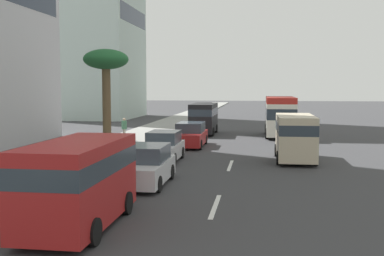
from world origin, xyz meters
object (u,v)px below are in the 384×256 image
(van_fifth, at_px, (295,135))
(palm_tree, at_px, (106,65))
(minibus_lead, at_px, (280,115))
(car_sixth, at_px, (190,135))
(car_fourth, at_px, (164,147))
(van_third, at_px, (79,178))
(van_second, at_px, (204,117))
(car_seventh, at_px, (146,166))
(pedestrian_near_lamp, at_px, (124,128))

(van_fifth, bearing_deg, palm_tree, 72.68)
(minibus_lead, bearing_deg, car_sixth, 138.97)
(car_fourth, bearing_deg, van_third, 0.15)
(palm_tree, bearing_deg, car_fourth, -135.49)
(minibus_lead, bearing_deg, van_fifth, -178.72)
(van_second, height_order, van_third, van_second)
(van_third, relative_size, van_fifth, 1.02)
(van_second, xyz_separation_m, van_fifth, (-13.54, -6.58, -0.06))
(van_second, distance_m, car_sixth, 8.33)
(car_fourth, height_order, van_fifth, van_fifth)
(van_second, bearing_deg, van_fifth, 25.91)
(minibus_lead, bearing_deg, van_second, 79.67)
(car_fourth, relative_size, car_seventh, 0.96)
(van_second, bearing_deg, pedestrian_near_lamp, -37.75)
(van_third, height_order, car_fourth, van_third)
(pedestrian_near_lamp, bearing_deg, van_second, 7.48)
(car_fourth, height_order, car_seventh, car_seventh)
(van_second, relative_size, car_sixth, 1.14)
(car_sixth, distance_m, car_seventh, 12.45)
(minibus_lead, height_order, pedestrian_near_lamp, minibus_lead)
(car_sixth, relative_size, palm_tree, 0.74)
(minibus_lead, xyz_separation_m, pedestrian_near_lamp, (-5.35, 11.33, -0.71))
(minibus_lead, relative_size, van_second, 1.20)
(car_seventh, height_order, pedestrian_near_lamp, pedestrian_near_lamp)
(car_fourth, relative_size, car_sixth, 0.86)
(van_third, xyz_separation_m, palm_tree, (16.84, 4.79, 3.99))
(van_third, relative_size, pedestrian_near_lamp, 3.10)
(van_second, xyz_separation_m, car_fourth, (-14.71, 0.44, -0.71))
(car_sixth, xyz_separation_m, pedestrian_near_lamp, (1.80, 5.11, 0.26))
(minibus_lead, distance_m, car_fourth, 15.17)
(car_fourth, distance_m, van_fifth, 7.14)
(minibus_lead, relative_size, pedestrian_near_lamp, 3.96)
(car_sixth, height_order, pedestrian_near_lamp, pedestrian_near_lamp)
(minibus_lead, height_order, car_seventh, minibus_lead)
(van_third, relative_size, car_seventh, 1.19)
(minibus_lead, distance_m, van_fifth, 12.40)
(car_sixth, distance_m, palm_tree, 7.20)
(van_second, distance_m, pedestrian_near_lamp, 8.23)
(van_third, height_order, car_seventh, van_third)
(minibus_lead, distance_m, car_seventh, 20.58)
(van_fifth, relative_size, car_seventh, 1.17)
(van_fifth, bearing_deg, minibus_lead, 1.28)
(van_second, bearing_deg, palm_tree, -27.78)
(car_sixth, relative_size, car_seventh, 1.11)
(car_sixth, bearing_deg, van_third, -1.52)
(pedestrian_near_lamp, xyz_separation_m, palm_tree, (-3.37, 0.17, 4.37))
(van_third, relative_size, car_fourth, 1.24)
(van_second, distance_m, car_seventh, 20.76)
(palm_tree, bearing_deg, van_second, -27.78)
(car_sixth, bearing_deg, minibus_lead, 138.97)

